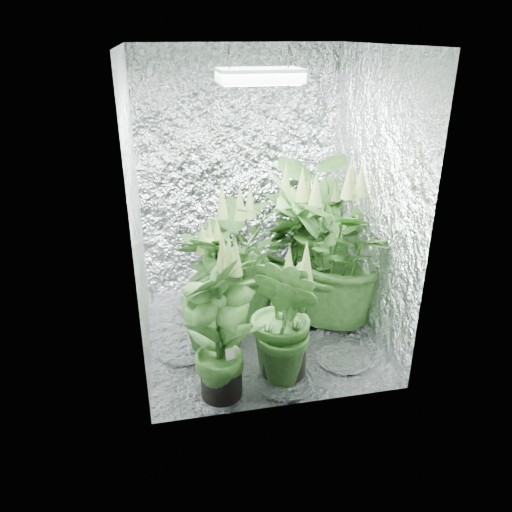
{
  "coord_description": "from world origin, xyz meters",
  "views": [
    {
      "loc": [
        -0.66,
        -3.1,
        2.07
      ],
      "look_at": [
        -0.02,
        0.0,
        0.64
      ],
      "focal_mm": 35.0,
      "sensor_mm": 36.0,
      "label": 1
    }
  ],
  "objects_px": {
    "grow_lamp": "(259,76)",
    "plant_e": "(337,249)",
    "circulation_fan": "(318,284)",
    "plant_d": "(214,294)",
    "plant_a": "(241,256)",
    "plant_c": "(318,238)",
    "plant_f": "(220,328)",
    "plant_g": "(285,320)",
    "plant_b": "(295,254)"
  },
  "relations": [
    {
      "from": "plant_d",
      "to": "plant_b",
      "type": "bearing_deg",
      "value": 21.01
    },
    {
      "from": "grow_lamp",
      "to": "plant_g",
      "type": "bearing_deg",
      "value": -84.4
    },
    {
      "from": "plant_c",
      "to": "plant_d",
      "type": "relative_size",
      "value": 1.06
    },
    {
      "from": "grow_lamp",
      "to": "circulation_fan",
      "type": "distance_m",
      "value": 1.79
    },
    {
      "from": "grow_lamp",
      "to": "plant_d",
      "type": "relative_size",
      "value": 0.51
    },
    {
      "from": "grow_lamp",
      "to": "plant_e",
      "type": "distance_m",
      "value": 1.35
    },
    {
      "from": "plant_c",
      "to": "plant_g",
      "type": "xyz_separation_m",
      "value": [
        -0.59,
        -1.15,
        -0.04
      ]
    },
    {
      "from": "plant_c",
      "to": "circulation_fan",
      "type": "relative_size",
      "value": 2.55
    },
    {
      "from": "plant_c",
      "to": "plant_d",
      "type": "xyz_separation_m",
      "value": [
        -0.98,
        -0.73,
        -0.04
      ]
    },
    {
      "from": "grow_lamp",
      "to": "circulation_fan",
      "type": "height_order",
      "value": "grow_lamp"
    },
    {
      "from": "plant_a",
      "to": "plant_c",
      "type": "distance_m",
      "value": 0.79
    },
    {
      "from": "circulation_fan",
      "to": "plant_d",
      "type": "bearing_deg",
      "value": -131.6
    },
    {
      "from": "grow_lamp",
      "to": "plant_e",
      "type": "bearing_deg",
      "value": 6.27
    },
    {
      "from": "grow_lamp",
      "to": "plant_e",
      "type": "height_order",
      "value": "grow_lamp"
    },
    {
      "from": "plant_b",
      "to": "plant_f",
      "type": "distance_m",
      "value": 1.0
    },
    {
      "from": "circulation_fan",
      "to": "plant_e",
      "type": "bearing_deg",
      "value": -65.96
    },
    {
      "from": "plant_g",
      "to": "circulation_fan",
      "type": "relative_size",
      "value": 2.39
    },
    {
      "from": "plant_c",
      "to": "plant_f",
      "type": "distance_m",
      "value": 1.59
    },
    {
      "from": "plant_g",
      "to": "plant_c",
      "type": "bearing_deg",
      "value": 62.96
    },
    {
      "from": "plant_d",
      "to": "circulation_fan",
      "type": "height_order",
      "value": "plant_d"
    },
    {
      "from": "plant_a",
      "to": "plant_b",
      "type": "xyz_separation_m",
      "value": [
        0.38,
        -0.16,
        0.06
      ]
    },
    {
      "from": "grow_lamp",
      "to": "circulation_fan",
      "type": "bearing_deg",
      "value": 33.01
    },
    {
      "from": "grow_lamp",
      "to": "plant_d",
      "type": "height_order",
      "value": "grow_lamp"
    },
    {
      "from": "plant_a",
      "to": "plant_d",
      "type": "relative_size",
      "value": 1.12
    },
    {
      "from": "plant_b",
      "to": "plant_e",
      "type": "xyz_separation_m",
      "value": [
        0.3,
        -0.06,
        0.04
      ]
    },
    {
      "from": "plant_c",
      "to": "plant_e",
      "type": "distance_m",
      "value": 0.56
    },
    {
      "from": "plant_f",
      "to": "plant_e",
      "type": "bearing_deg",
      "value": 35.36
    },
    {
      "from": "plant_d",
      "to": "plant_a",
      "type": "bearing_deg",
      "value": 57.75
    },
    {
      "from": "grow_lamp",
      "to": "plant_f",
      "type": "height_order",
      "value": "grow_lamp"
    },
    {
      "from": "plant_g",
      "to": "plant_e",
      "type": "bearing_deg",
      "value": 47.93
    },
    {
      "from": "plant_f",
      "to": "plant_g",
      "type": "xyz_separation_m",
      "value": [
        0.42,
        0.08,
        -0.05
      ]
    },
    {
      "from": "plant_d",
      "to": "plant_f",
      "type": "bearing_deg",
      "value": -93.36
    },
    {
      "from": "plant_a",
      "to": "plant_g",
      "type": "relative_size",
      "value": 1.12
    },
    {
      "from": "plant_d",
      "to": "plant_g",
      "type": "relative_size",
      "value": 1.01
    },
    {
      "from": "plant_g",
      "to": "plant_d",
      "type": "bearing_deg",
      "value": 132.9
    },
    {
      "from": "grow_lamp",
      "to": "plant_a",
      "type": "xyz_separation_m",
      "value": [
        -0.08,
        0.29,
        -1.31
      ]
    },
    {
      "from": "plant_b",
      "to": "plant_f",
      "type": "bearing_deg",
      "value": -131.77
    },
    {
      "from": "plant_a",
      "to": "circulation_fan",
      "type": "distance_m",
      "value": 0.75
    },
    {
      "from": "plant_b",
      "to": "plant_c",
      "type": "height_order",
      "value": "plant_b"
    },
    {
      "from": "plant_d",
      "to": "grow_lamp",
      "type": "bearing_deg",
      "value": 19.61
    },
    {
      "from": "plant_a",
      "to": "plant_c",
      "type": "bearing_deg",
      "value": 24.39
    },
    {
      "from": "grow_lamp",
      "to": "circulation_fan",
      "type": "xyz_separation_m",
      "value": [
        0.58,
        0.37,
        -1.65
      ]
    },
    {
      "from": "grow_lamp",
      "to": "plant_e",
      "type": "xyz_separation_m",
      "value": [
        0.6,
        0.07,
        -1.21
      ]
    },
    {
      "from": "plant_a",
      "to": "plant_f",
      "type": "distance_m",
      "value": 0.95
    },
    {
      "from": "grow_lamp",
      "to": "plant_b",
      "type": "distance_m",
      "value": 1.29
    },
    {
      "from": "plant_c",
      "to": "plant_d",
      "type": "height_order",
      "value": "plant_c"
    },
    {
      "from": "plant_c",
      "to": "plant_e",
      "type": "bearing_deg",
      "value": -94.37
    },
    {
      "from": "plant_c",
      "to": "plant_g",
      "type": "relative_size",
      "value": 1.06
    },
    {
      "from": "plant_b",
      "to": "plant_g",
      "type": "bearing_deg",
      "value": -110.24
    },
    {
      "from": "grow_lamp",
      "to": "plant_f",
      "type": "distance_m",
      "value": 1.52
    }
  ]
}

